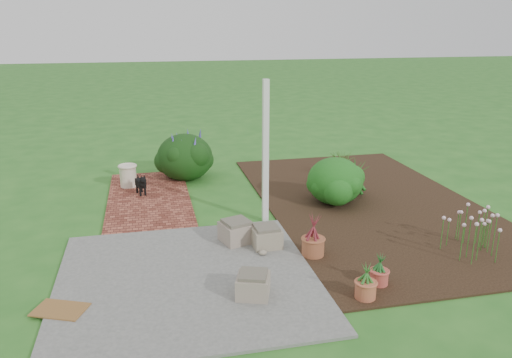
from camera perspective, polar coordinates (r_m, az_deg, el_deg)
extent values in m
plane|color=#26641F|center=(8.77, -0.71, -5.22)|extent=(80.00, 80.00, 0.00)
cube|color=#5A5A58|center=(7.04, -7.87, -11.22)|extent=(3.50, 3.50, 0.04)
cube|color=#5E281D|center=(10.24, -12.12, -2.12)|extent=(1.60, 3.50, 0.04)
cube|color=black|center=(9.98, 12.88, -2.73)|extent=(4.00, 7.00, 0.03)
cube|color=white|center=(8.53, 1.10, 2.98)|extent=(0.10, 0.10, 2.50)
cube|color=gray|center=(6.49, -0.33, -12.09)|extent=(0.52, 0.52, 0.27)
cube|color=#7A6D5B|center=(7.82, 1.18, -6.68)|extent=(0.45, 0.45, 0.29)
cube|color=slate|center=(7.98, -2.23, -6.10)|extent=(0.58, 0.58, 0.31)
cube|color=brown|center=(6.69, -21.48, -13.72)|extent=(0.72, 0.60, 0.02)
cube|color=black|center=(10.37, -13.06, -0.48)|extent=(0.23, 0.35, 0.14)
cylinder|color=black|center=(10.30, -13.08, -1.49)|extent=(0.04, 0.04, 0.16)
cylinder|color=black|center=(10.32, -12.56, -1.41)|extent=(0.04, 0.04, 0.16)
cylinder|color=black|center=(10.51, -13.44, -1.13)|extent=(0.04, 0.04, 0.16)
cylinder|color=black|center=(10.53, -12.93, -1.05)|extent=(0.04, 0.04, 0.16)
sphere|color=black|center=(10.15, -12.79, -0.15)|extent=(0.13, 0.13, 0.13)
cone|color=black|center=(10.50, -13.36, 0.28)|extent=(0.08, 0.11, 0.12)
cylinder|color=beige|center=(10.93, -14.41, 0.34)|extent=(0.46, 0.46, 0.46)
ellipsoid|color=#0A360D|center=(9.74, 9.03, -0.07)|extent=(1.28, 1.28, 0.91)
cylinder|color=#975233|center=(7.60, 6.53, -7.67)|extent=(0.42, 0.42, 0.27)
cylinder|color=#B4483D|center=(6.98, 13.88, -10.82)|extent=(0.24, 0.24, 0.20)
cylinder|color=#B05A3B|center=(6.62, 12.40, -12.24)|extent=(0.30, 0.30, 0.22)
ellipsoid|color=black|center=(11.28, -8.15, 2.62)|extent=(1.63, 1.63, 1.06)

